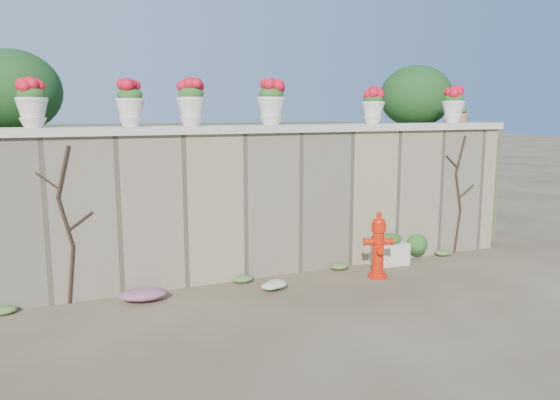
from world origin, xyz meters
name	(u,v)px	position (x,y,z in m)	size (l,w,h in m)	color
ground	(330,314)	(0.00, 0.00, 0.00)	(80.00, 80.00, 0.00)	#4A3C25
stone_wall	(269,204)	(0.00, 1.80, 1.00)	(8.00, 0.40, 2.00)	gray
wall_cap	(268,129)	(0.00, 1.80, 2.05)	(8.10, 0.52, 0.10)	beige
raised_fill	(205,178)	(0.00, 5.00, 1.00)	(9.00, 6.00, 2.00)	#384C23
back_shrub_left	(11,91)	(-3.20, 3.00, 2.55)	(1.30, 1.30, 1.10)	#143814
back_shrub_right	(416,96)	(3.40, 3.00, 2.55)	(1.30, 1.30, 1.10)	#143814
vine_left	(66,223)	(-2.67, 1.58, 0.99)	(0.60, 0.04, 1.91)	black
vine_right	(459,193)	(3.23, 1.58, 0.99)	(0.60, 0.04, 1.91)	black
fire_hydrant	(378,245)	(1.29, 0.96, 0.47)	(0.40, 0.29, 0.92)	red
planter_box	(388,250)	(1.81, 1.46, 0.22)	(0.59, 0.38, 0.47)	beige
green_shrub	(419,243)	(2.46, 1.55, 0.25)	(0.53, 0.47, 0.50)	#1E5119
magenta_clump	(148,293)	(-1.82, 1.26, 0.11)	(0.84, 0.56, 0.22)	#CA2894
white_flowers	(272,284)	(-0.28, 1.04, 0.09)	(0.50, 0.40, 0.18)	white
urn_pot_0	(32,104)	(-2.95, 1.80, 2.38)	(0.36, 0.36, 0.56)	beige
urn_pot_1	(130,104)	(-1.84, 1.80, 2.38)	(0.36, 0.36, 0.56)	beige
urn_pot_2	(191,103)	(-1.08, 1.80, 2.39)	(0.38, 0.38, 0.59)	beige
urn_pot_3	(271,103)	(0.05, 1.80, 2.40)	(0.39, 0.39, 0.61)	beige
urn_pot_4	(373,106)	(1.70, 1.80, 2.36)	(0.34, 0.34, 0.53)	beige
urn_pot_5	(453,105)	(3.22, 1.80, 2.38)	(0.36, 0.36, 0.56)	beige
terracotta_pot	(461,116)	(3.39, 1.80, 2.22)	(0.21, 0.21, 0.25)	#AB6234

